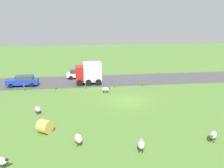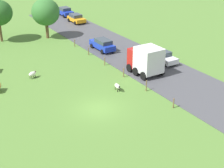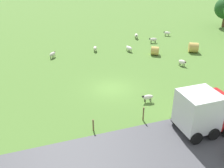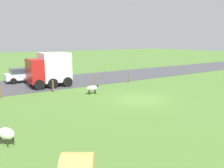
% 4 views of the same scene
% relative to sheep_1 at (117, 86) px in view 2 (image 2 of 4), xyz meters
% --- Properties ---
extents(ground_plane, '(160.00, 160.00, 0.00)m').
position_rel_sheep_1_xyz_m(ground_plane, '(-3.63, -2.28, -0.53)').
color(ground_plane, '#517A33').
extents(road_strip, '(8.00, 80.00, 0.06)m').
position_rel_sheep_1_xyz_m(road_strip, '(7.20, -2.28, -0.50)').
color(road_strip, '#47474C').
rests_on(road_strip, ground_plane).
extents(sheep_1, '(0.57, 1.13, 0.76)m').
position_rel_sheep_1_xyz_m(sheep_1, '(0.00, 0.00, 0.00)').
color(sheep_1, silver).
rests_on(sheep_1, ground_plane).
extents(sheep_4, '(1.11, 0.87, 0.78)m').
position_rel_sheep_1_xyz_m(sheep_4, '(-6.52, 7.93, -0.01)').
color(sheep_4, silver).
rests_on(sheep_4, ground_plane).
extents(tree_2, '(4.27, 4.27, 6.17)m').
position_rel_sheep_1_xyz_m(tree_2, '(0.78, 21.54, 3.56)').
color(tree_2, brown).
rests_on(tree_2, ground_plane).
extents(fence_post_0, '(0.12, 0.12, 1.02)m').
position_rel_sheep_1_xyz_m(fence_post_0, '(2.55, -5.95, -0.02)').
color(fence_post_0, brown).
rests_on(fence_post_0, ground_plane).
extents(fence_post_1, '(0.12, 0.12, 1.25)m').
position_rel_sheep_1_xyz_m(fence_post_1, '(2.55, -1.66, 0.10)').
color(fence_post_1, brown).
rests_on(fence_post_1, ground_plane).
extents(fence_post_2, '(0.12, 0.12, 1.12)m').
position_rel_sheep_1_xyz_m(fence_post_2, '(2.55, 2.63, 0.03)').
color(fence_post_2, brown).
rests_on(fence_post_2, ground_plane).
extents(fence_post_3, '(0.12, 0.12, 1.04)m').
position_rel_sheep_1_xyz_m(fence_post_3, '(2.55, 6.93, -0.01)').
color(fence_post_3, brown).
rests_on(fence_post_3, ground_plane).
extents(fence_post_4, '(0.12, 0.12, 1.06)m').
position_rel_sheep_1_xyz_m(fence_post_4, '(2.55, 11.22, 0.00)').
color(fence_post_4, brown).
rests_on(fence_post_4, ground_plane).
extents(fence_post_5, '(0.12, 0.12, 1.06)m').
position_rel_sheep_1_xyz_m(fence_post_5, '(2.55, 15.51, 0.00)').
color(fence_post_5, brown).
rests_on(fence_post_5, ground_plane).
extents(truck_0, '(2.89, 3.94, 3.35)m').
position_rel_sheep_1_xyz_m(truck_0, '(5.23, 2.00, 1.29)').
color(truck_0, '#B21919').
rests_on(truck_0, road_strip).
extents(car_0, '(1.97, 4.55, 1.62)m').
position_rel_sheep_1_xyz_m(car_0, '(5.15, 11.90, 0.38)').
color(car_0, '#1933B2').
rests_on(car_0, road_strip).
extents(car_1, '(2.01, 3.99, 1.52)m').
position_rel_sheep_1_xyz_m(car_1, '(9.24, 3.71, 0.33)').
color(car_1, silver).
rests_on(car_1, road_strip).
extents(car_2, '(2.10, 4.15, 1.50)m').
position_rel_sheep_1_xyz_m(car_2, '(8.76, 27.51, 0.32)').
color(car_2, orange).
rests_on(car_2, road_strip).
extents(car_3, '(2.16, 3.99, 1.59)m').
position_rel_sheep_1_xyz_m(car_3, '(9.25, 33.32, 0.36)').
color(car_3, '#1933B2').
rests_on(car_3, road_strip).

